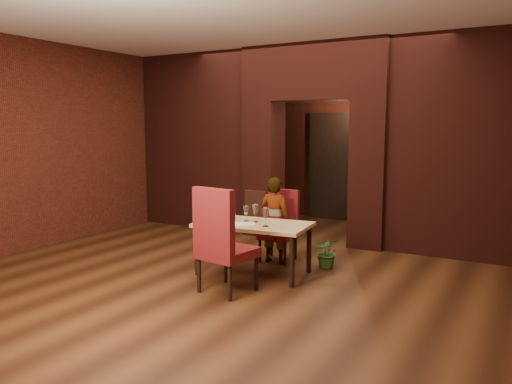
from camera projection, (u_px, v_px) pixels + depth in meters
floor at (254, 269)px, 6.65m from camera, size 8.00×8.00×0.00m
ceiling at (254, 21)px, 6.23m from camera, size 7.00×8.00×0.04m
wall_back at (354, 141)px, 9.88m from camera, size 7.00×0.04×3.20m
wall_left at (69, 144)px, 8.16m from camera, size 0.04×8.00×3.20m
pillar_left at (264, 169)px, 8.69m from camera, size 0.55×0.55×2.30m
pillar_right at (371, 174)px, 7.75m from camera, size 0.55×0.55×2.30m
lintel at (316, 72)px, 8.01m from camera, size 2.45×0.55×0.90m
wing_wall_left at (198, 142)px, 9.32m from camera, size 2.28×0.35×3.20m
wing_wall_right at (470, 147)px, 7.00m from camera, size 2.28×0.35×3.20m
vent_panel at (255, 205)px, 8.51m from camera, size 0.40×0.03×0.50m
rear_door at (334, 168)px, 10.10m from camera, size 0.90×0.08×2.10m
rear_door_frame at (333, 168)px, 10.07m from camera, size 1.02×0.04×2.22m
dining_table at (253, 248)px, 6.40m from camera, size 1.50×0.95×0.67m
chair_far at (278, 226)px, 6.99m from camera, size 0.47×0.47×1.00m
chair_near at (228, 239)px, 5.68m from camera, size 0.63×0.63×1.22m
person_seated at (275, 220)px, 6.90m from camera, size 0.44×0.29×1.20m
wine_glass_a at (246, 214)px, 6.46m from camera, size 0.08×0.08×0.20m
wine_glass_b at (255, 213)px, 6.40m from camera, size 0.09×0.09×0.23m
wine_glass_c at (266, 217)px, 6.12m from camera, size 0.09×0.09×0.23m
tasting_sheet at (242, 224)px, 6.28m from camera, size 0.41×0.38×0.00m
wine_bucket at (211, 212)px, 6.50m from camera, size 0.19×0.19×0.23m
water_bottle at (233, 209)px, 6.58m from camera, size 0.06×0.06×0.27m
potted_plant at (328, 252)px, 6.68m from camera, size 0.46×0.42×0.42m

